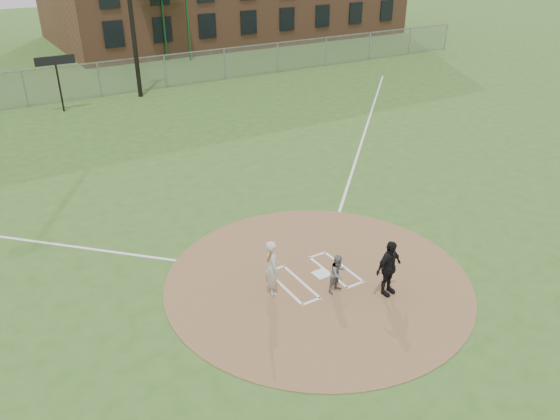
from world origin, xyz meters
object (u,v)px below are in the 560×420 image
umpire (389,268)px  home_plate (322,274)px  catcher (338,273)px  batter_at_plate (272,267)px

umpire → home_plate: bearing=111.0°
catcher → home_plate: bearing=72.8°
home_plate → catcher: 1.00m
catcher → umpire: 1.32m
catcher → umpire: bearing=-47.5°
home_plate → catcher: (-0.09, -0.85, 0.53)m
batter_at_plate → home_plate: bearing=0.1°
umpire → batter_at_plate: size_ratio=0.88×
catcher → umpire: size_ratio=0.69×
umpire → catcher: bearing=134.1°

